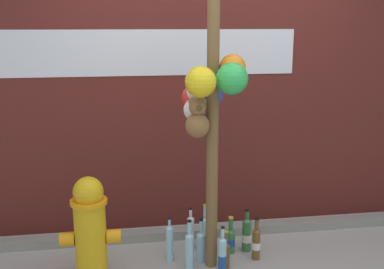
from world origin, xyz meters
TOP-DOWN VIEW (x-y plane):
  - building_wall at (-0.00, 1.32)m, footprint 10.00×0.21m
  - curb_strip at (0.00, 0.95)m, footprint 8.00×0.12m
  - memorial_post at (-0.11, 0.43)m, footprint 0.61×0.58m
  - fire_hydrant at (-1.01, 0.38)m, footprint 0.44×0.26m
  - bottle_0 at (-0.17, 0.52)m, footprint 0.07×0.07m
  - bottle_1 at (-0.06, 0.24)m, footprint 0.06×0.06m
  - bottle_2 at (0.24, 0.63)m, footprint 0.08×0.08m
  - bottle_3 at (0.00, 0.37)m, footprint 0.07×0.07m
  - bottle_4 at (0.27, 0.47)m, footprint 0.07×0.07m
  - bottle_5 at (-0.10, 0.70)m, footprint 0.08×0.08m
  - bottle_6 at (-0.22, 0.73)m, footprint 0.06×0.06m
  - bottle_7 at (-0.28, 0.41)m, footprint 0.07×0.07m
  - bottle_8 at (-0.41, 0.56)m, footprint 0.06×0.06m
  - bottle_9 at (0.10, 0.61)m, footprint 0.08×0.08m

SIDE VIEW (x-z plane):
  - curb_strip at x=0.00m, z-range 0.00..0.08m
  - bottle_9 at x=0.10m, z-range -0.04..0.27m
  - bottle_3 at x=0.00m, z-range -0.03..0.28m
  - bottle_0 at x=-0.17m, z-range -0.04..0.32m
  - bottle_4 at x=0.27m, z-range -0.04..0.32m
  - bottle_2 at x=0.24m, z-range -0.04..0.33m
  - bottle_6 at x=-0.22m, z-range -0.03..0.34m
  - bottle_8 at x=-0.41m, z-range -0.03..0.34m
  - bottle_5 at x=-0.10m, z-range -0.04..0.36m
  - bottle_1 at x=-0.06m, z-range -0.04..0.36m
  - bottle_7 at x=-0.28m, z-range -0.04..0.36m
  - fire_hydrant at x=-1.01m, z-range 0.00..0.79m
  - memorial_post at x=-0.11m, z-range 0.09..3.14m
  - building_wall at x=0.00m, z-range 0.00..3.75m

